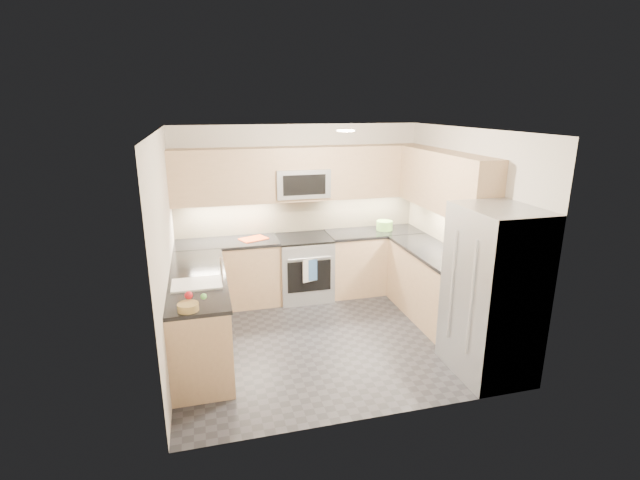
% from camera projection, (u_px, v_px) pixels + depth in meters
% --- Properties ---
extents(floor, '(3.60, 3.20, 0.00)m').
position_uv_depth(floor, '(327.00, 336.00, 5.74)').
color(floor, '#232328').
rests_on(floor, ground).
extents(ceiling, '(3.60, 3.20, 0.02)m').
position_uv_depth(ceiling, '(328.00, 130.00, 5.04)').
color(ceiling, beige).
rests_on(ceiling, wall_back).
extents(wall_back, '(3.60, 0.02, 2.50)m').
position_uv_depth(wall_back, '(299.00, 211.00, 6.88)').
color(wall_back, beige).
rests_on(wall_back, floor).
extents(wall_front, '(3.60, 0.02, 2.50)m').
position_uv_depth(wall_front, '(378.00, 292.00, 3.91)').
color(wall_front, beige).
rests_on(wall_front, floor).
extents(wall_left, '(0.02, 3.20, 2.50)m').
position_uv_depth(wall_left, '(166.00, 252.00, 4.96)').
color(wall_left, beige).
rests_on(wall_left, floor).
extents(wall_right, '(0.02, 3.20, 2.50)m').
position_uv_depth(wall_right, '(465.00, 230.00, 5.83)').
color(wall_right, beige).
rests_on(wall_right, floor).
extents(base_cab_back_left, '(1.42, 0.60, 0.90)m').
position_uv_depth(base_cab_back_left, '(229.00, 274.00, 6.56)').
color(base_cab_back_left, tan).
rests_on(base_cab_back_left, floor).
extents(base_cab_back_right, '(1.42, 0.60, 0.90)m').
position_uv_depth(base_cab_back_right, '(373.00, 262.00, 7.09)').
color(base_cab_back_right, tan).
rests_on(base_cab_back_right, floor).
extents(base_cab_right, '(0.60, 1.70, 0.90)m').
position_uv_depth(base_cab_right, '(433.00, 287.00, 6.12)').
color(base_cab_right, tan).
rests_on(base_cab_right, floor).
extents(base_cab_peninsula, '(0.60, 2.00, 0.90)m').
position_uv_depth(base_cab_peninsula, '(200.00, 317.00, 5.25)').
color(base_cab_peninsula, tan).
rests_on(base_cab_peninsula, floor).
extents(countertop_back_left, '(1.42, 0.63, 0.04)m').
position_uv_depth(countertop_back_left, '(227.00, 243.00, 6.43)').
color(countertop_back_left, black).
rests_on(countertop_back_left, base_cab_back_left).
extents(countertop_back_right, '(1.42, 0.63, 0.04)m').
position_uv_depth(countertop_back_right, '(374.00, 232.00, 6.95)').
color(countertop_back_right, black).
rests_on(countertop_back_right, base_cab_back_right).
extents(countertop_right, '(0.63, 1.70, 0.04)m').
position_uv_depth(countertop_right, '(436.00, 253.00, 5.99)').
color(countertop_right, black).
rests_on(countertop_right, base_cab_right).
extents(countertop_peninsula, '(0.63, 2.00, 0.04)m').
position_uv_depth(countertop_peninsula, '(197.00, 278.00, 5.12)').
color(countertop_peninsula, black).
rests_on(countertop_peninsula, base_cab_peninsula).
extents(upper_cab_back, '(3.60, 0.35, 0.75)m').
position_uv_depth(upper_cab_back, '(301.00, 174.00, 6.55)').
color(upper_cab_back, tan).
rests_on(upper_cab_back, wall_back).
extents(upper_cab_right, '(0.35, 1.95, 0.75)m').
position_uv_depth(upper_cab_right, '(445.00, 182.00, 5.88)').
color(upper_cab_right, tan).
rests_on(upper_cab_right, wall_right).
extents(backsplash_back, '(3.60, 0.01, 0.51)m').
position_uv_depth(backsplash_back, '(299.00, 214.00, 6.89)').
color(backsplash_back, tan).
rests_on(backsplash_back, wall_back).
extents(backsplash_right, '(0.01, 2.30, 0.51)m').
position_uv_depth(backsplash_right, '(446.00, 225.00, 6.26)').
color(backsplash_right, tan).
rests_on(backsplash_right, wall_right).
extents(gas_range, '(0.76, 0.65, 0.91)m').
position_uv_depth(gas_range, '(304.00, 268.00, 6.80)').
color(gas_range, '#ABAFB4').
rests_on(gas_range, floor).
extents(range_cooktop, '(0.76, 0.65, 0.03)m').
position_uv_depth(range_cooktop, '(304.00, 238.00, 6.67)').
color(range_cooktop, black).
rests_on(range_cooktop, gas_range).
extents(oven_door_glass, '(0.62, 0.02, 0.45)m').
position_uv_depth(oven_door_glass, '(309.00, 276.00, 6.49)').
color(oven_door_glass, black).
rests_on(oven_door_glass, gas_range).
extents(oven_handle, '(0.60, 0.02, 0.02)m').
position_uv_depth(oven_handle, '(310.00, 258.00, 6.40)').
color(oven_handle, '#B2B5BA').
rests_on(oven_handle, gas_range).
extents(microwave, '(0.76, 0.40, 0.40)m').
position_uv_depth(microwave, '(301.00, 183.00, 6.56)').
color(microwave, gray).
rests_on(microwave, upper_cab_back).
extents(microwave_door, '(0.60, 0.01, 0.28)m').
position_uv_depth(microwave_door, '(305.00, 185.00, 6.37)').
color(microwave_door, black).
rests_on(microwave_door, microwave).
extents(refrigerator, '(0.70, 0.90, 1.80)m').
position_uv_depth(refrigerator, '(493.00, 293.00, 4.77)').
color(refrigerator, '#9C9FA4').
rests_on(refrigerator, floor).
extents(fridge_handle_left, '(0.02, 0.02, 1.20)m').
position_uv_depth(fridge_handle_left, '(471.00, 299.00, 4.50)').
color(fridge_handle_left, '#B2B5BA').
rests_on(fridge_handle_left, refrigerator).
extents(fridge_handle_right, '(0.02, 0.02, 1.20)m').
position_uv_depth(fridge_handle_right, '(452.00, 285.00, 4.84)').
color(fridge_handle_right, '#B2B5BA').
rests_on(fridge_handle_right, refrigerator).
extents(sink_basin, '(0.52, 0.38, 0.16)m').
position_uv_depth(sink_basin, '(197.00, 290.00, 4.90)').
color(sink_basin, white).
rests_on(sink_basin, base_cab_peninsula).
extents(faucet, '(0.03, 0.03, 0.28)m').
position_uv_depth(faucet, '(221.00, 270.00, 4.91)').
color(faucet, silver).
rests_on(faucet, countertop_peninsula).
extents(utensil_bowl, '(0.31, 0.31, 0.14)m').
position_uv_depth(utensil_bowl, '(384.00, 225.00, 6.99)').
color(utensil_bowl, '#73B64E').
rests_on(utensil_bowl, countertop_back_right).
extents(cutting_board, '(0.44, 0.38, 0.01)m').
position_uv_depth(cutting_board, '(254.00, 239.00, 6.53)').
color(cutting_board, '#C13A12').
rests_on(cutting_board, countertop_back_left).
extents(fruit_basket, '(0.20, 0.20, 0.07)m').
position_uv_depth(fruit_basket, '(188.00, 307.00, 4.26)').
color(fruit_basket, '#9D8249').
rests_on(fruit_basket, countertop_peninsula).
extents(fruit_apple, '(0.08, 0.08, 0.08)m').
position_uv_depth(fruit_apple, '(189.00, 295.00, 4.32)').
color(fruit_apple, red).
rests_on(fruit_apple, fruit_basket).
extents(fruit_pear, '(0.06, 0.06, 0.06)m').
position_uv_depth(fruit_pear, '(204.00, 296.00, 4.30)').
color(fruit_pear, '#5FB84F').
rests_on(fruit_pear, fruit_basket).
extents(dish_towel_check, '(0.17, 0.06, 0.33)m').
position_uv_depth(dish_towel_check, '(308.00, 271.00, 6.42)').
color(dish_towel_check, silver).
rests_on(dish_towel_check, oven_handle).
extents(dish_towel_blue, '(0.16, 0.02, 0.31)m').
position_uv_depth(dish_towel_blue, '(311.00, 270.00, 6.43)').
color(dish_towel_blue, '#355D93').
rests_on(dish_towel_blue, oven_handle).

